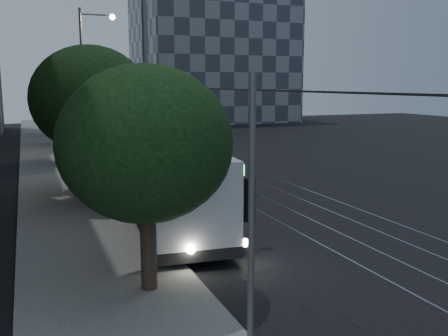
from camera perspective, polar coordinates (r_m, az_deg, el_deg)
ground at (r=21.88m, az=4.67°, el=-5.70°), size 120.00×120.00×0.00m
sidewalk at (r=39.34m, az=-18.69°, el=0.80°), size 5.00×90.00×0.15m
tram_rails at (r=41.07m, az=-4.63°, el=1.54°), size 4.52×90.00×0.02m
overhead_wires at (r=39.20m, az=-15.26°, el=5.93°), size 2.23×90.00×6.00m
building_distant_right at (r=79.05m, az=-1.41°, el=14.16°), size 22.00×18.00×24.00m
trolleybus at (r=21.47m, az=-6.98°, el=-1.05°), size 3.85×13.27×5.63m
pickup_silver at (r=32.34m, az=-12.35°, el=0.56°), size 3.23×5.98×1.59m
car_white_a at (r=36.48m, az=-13.44°, el=1.31°), size 1.75×3.92×1.31m
car_white_b at (r=41.77m, az=-14.30°, el=2.48°), size 3.56×5.80×1.57m
car_white_c at (r=45.04m, az=-13.02°, el=2.95°), size 3.11×4.61×1.44m
car_white_d at (r=53.09m, az=-16.12°, el=3.87°), size 3.38×4.96×1.57m
tree_0 at (r=13.40m, az=-8.94°, el=2.70°), size 4.69×4.69×6.31m
tree_1 at (r=24.59m, az=-15.01°, el=7.62°), size 5.59×5.59×7.58m
tree_2 at (r=27.69m, az=-15.73°, el=6.29°), size 3.86×3.86×6.10m
tree_3 at (r=37.39m, az=-18.09°, el=6.17°), size 3.89×3.89×5.59m
tree_4 at (r=47.81m, az=-18.39°, el=7.74°), size 5.05×5.05×6.88m
tree_5 at (r=58.09m, az=-18.99°, el=7.15°), size 3.87×3.87×5.53m
streetlamp_near at (r=17.86m, az=-7.59°, el=10.99°), size 2.50×0.44×10.37m
streetlamp_far at (r=39.62m, az=-15.25°, el=10.68°), size 2.69×0.44×11.28m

